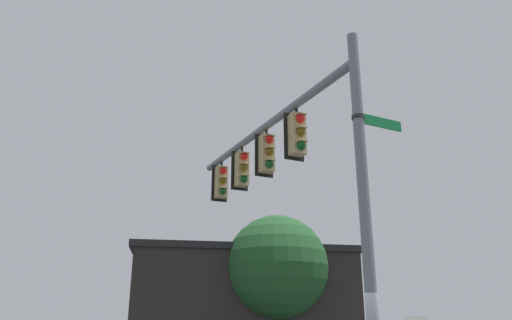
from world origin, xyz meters
The scene contains 9 objects.
signal_pole centered at (0.00, 0.00, 3.90)m, with size 0.22×0.22×7.81m, color slate.
mast_arm centered at (0.16, -4.12, 7.16)m, with size 0.21×0.21×8.24m, color slate.
traffic_light_nearest_pole centered at (0.09, -2.30, 6.36)m, with size 0.54×0.49×1.31m.
traffic_light_mid_inner centered at (0.15, -3.89, 6.36)m, with size 0.54×0.49×1.31m.
traffic_light_mid_outer centered at (0.21, -5.48, 6.36)m, with size 0.54×0.49×1.31m.
traffic_light_arm_end centered at (0.28, -7.07, 6.36)m, with size 0.54×0.49×1.31m.
street_name_sign centered at (-0.34, -0.01, 5.90)m, with size 1.25×0.26×0.22m.
storefront_building centered at (-3.77, -14.82, 2.67)m, with size 11.52×8.35×5.32m.
tree_by_storefront centered at (-4.40, -12.35, 4.32)m, with size 4.58×4.58×6.63m.
Camera 1 is at (5.56, 7.25, 2.03)m, focal length 33.89 mm.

